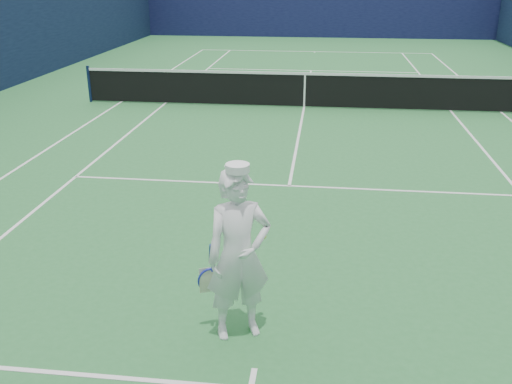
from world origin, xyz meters
TOP-DOWN VIEW (x-y plane):
  - ground at (0.00, 0.00)m, footprint 80.00×80.00m
  - court_markings at (0.00, 0.00)m, footprint 11.03×23.83m
  - windscreen_fence at (0.00, 0.00)m, footprint 20.12×36.12m
  - tennis_net at (0.00, 0.00)m, footprint 12.88×0.09m
  - tennis_player at (-0.24, -10.99)m, footprint 0.90×0.69m

SIDE VIEW (x-z plane):
  - ground at x=0.00m, z-range 0.00..0.00m
  - court_markings at x=0.00m, z-range 0.00..0.01m
  - tennis_net at x=0.00m, z-range 0.02..1.09m
  - tennis_player at x=-0.24m, z-range -0.02..1.94m
  - windscreen_fence at x=0.00m, z-range 0.00..4.00m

